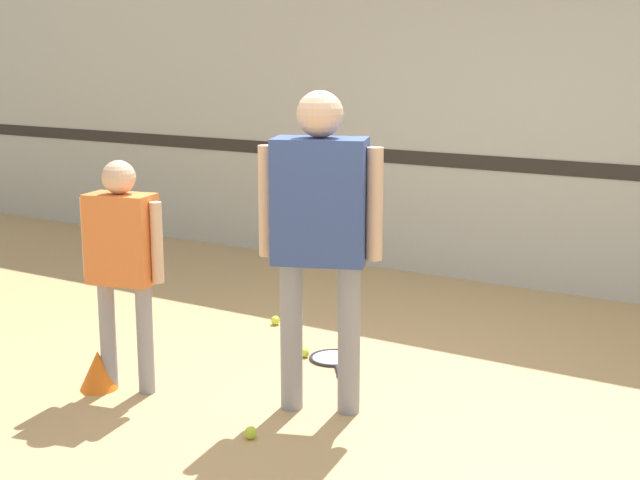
{
  "coord_description": "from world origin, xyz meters",
  "views": [
    {
      "loc": [
        2.36,
        -4.03,
        1.95
      ],
      "look_at": [
        -0.06,
        -0.11,
        0.96
      ],
      "focal_mm": 50.0,
      "sensor_mm": 36.0,
      "label": 1
    }
  ],
  "objects_px": {
    "tennis_ball_stray_left": "(275,320)",
    "training_cone": "(98,370)",
    "racket_spare_on_floor": "(334,359)",
    "tennis_ball_near_instructor": "(251,433)",
    "tennis_ball_by_spare_racket": "(304,352)",
    "person_student_left": "(122,251)",
    "person_instructor": "(320,218)"
  },
  "relations": [
    {
      "from": "tennis_ball_by_spare_racket",
      "to": "training_cone",
      "type": "distance_m",
      "value": 1.31
    },
    {
      "from": "racket_spare_on_floor",
      "to": "tennis_ball_by_spare_racket",
      "type": "distance_m",
      "value": 0.2
    },
    {
      "from": "person_instructor",
      "to": "tennis_ball_near_instructor",
      "type": "height_order",
      "value": "person_instructor"
    },
    {
      "from": "tennis_ball_near_instructor",
      "to": "training_cone",
      "type": "relative_size",
      "value": 0.29
    },
    {
      "from": "tennis_ball_near_instructor",
      "to": "tennis_ball_by_spare_racket",
      "type": "bearing_deg",
      "value": 110.24
    },
    {
      "from": "tennis_ball_near_instructor",
      "to": "tennis_ball_stray_left",
      "type": "xyz_separation_m",
      "value": [
        -0.99,
        1.65,
        0.0
      ]
    },
    {
      "from": "person_student_left",
      "to": "person_instructor",
      "type": "bearing_deg",
      "value": 3.76
    },
    {
      "from": "tennis_ball_stray_left",
      "to": "training_cone",
      "type": "height_order",
      "value": "training_cone"
    },
    {
      "from": "person_student_left",
      "to": "tennis_ball_near_instructor",
      "type": "relative_size",
      "value": 20.4
    },
    {
      "from": "tennis_ball_stray_left",
      "to": "tennis_ball_by_spare_racket",
      "type": "bearing_deg",
      "value": -40.59
    },
    {
      "from": "person_student_left",
      "to": "tennis_ball_by_spare_racket",
      "type": "height_order",
      "value": "person_student_left"
    },
    {
      "from": "person_student_left",
      "to": "tennis_ball_by_spare_racket",
      "type": "distance_m",
      "value": 1.41
    },
    {
      "from": "tennis_ball_near_instructor",
      "to": "tennis_ball_by_spare_racket",
      "type": "distance_m",
      "value": 1.26
    },
    {
      "from": "racket_spare_on_floor",
      "to": "tennis_ball_by_spare_racket",
      "type": "xyz_separation_m",
      "value": [
        -0.19,
        -0.05,
        0.02
      ]
    },
    {
      "from": "person_instructor",
      "to": "person_student_left",
      "type": "relative_size",
      "value": 1.29
    },
    {
      "from": "training_cone",
      "to": "tennis_ball_stray_left",
      "type": "bearing_deg",
      "value": 83.61
    },
    {
      "from": "person_instructor",
      "to": "training_cone",
      "type": "height_order",
      "value": "person_instructor"
    },
    {
      "from": "racket_spare_on_floor",
      "to": "tennis_ball_stray_left",
      "type": "distance_m",
      "value": 0.85
    },
    {
      "from": "racket_spare_on_floor",
      "to": "training_cone",
      "type": "bearing_deg",
      "value": -75.24
    },
    {
      "from": "tennis_ball_near_instructor",
      "to": "training_cone",
      "type": "bearing_deg",
      "value": 175.64
    },
    {
      "from": "person_instructor",
      "to": "tennis_ball_near_instructor",
      "type": "bearing_deg",
      "value": -123.48
    },
    {
      "from": "tennis_ball_by_spare_racket",
      "to": "training_cone",
      "type": "height_order",
      "value": "training_cone"
    },
    {
      "from": "racket_spare_on_floor",
      "to": "tennis_ball_near_instructor",
      "type": "relative_size",
      "value": 7.65
    },
    {
      "from": "tennis_ball_by_spare_racket",
      "to": "tennis_ball_stray_left",
      "type": "xyz_separation_m",
      "value": [
        -0.55,
        0.47,
        0.0
      ]
    },
    {
      "from": "tennis_ball_by_spare_racket",
      "to": "racket_spare_on_floor",
      "type": "bearing_deg",
      "value": 15.69
    },
    {
      "from": "tennis_ball_near_instructor",
      "to": "person_instructor",
      "type": "bearing_deg",
      "value": 78.41
    },
    {
      "from": "tennis_ball_by_spare_racket",
      "to": "tennis_ball_near_instructor",
      "type": "bearing_deg",
      "value": -69.76
    },
    {
      "from": "tennis_ball_stray_left",
      "to": "training_cone",
      "type": "bearing_deg",
      "value": -96.39
    },
    {
      "from": "person_student_left",
      "to": "tennis_ball_near_instructor",
      "type": "height_order",
      "value": "person_student_left"
    },
    {
      "from": "tennis_ball_near_instructor",
      "to": "training_cone",
      "type": "height_order",
      "value": "training_cone"
    },
    {
      "from": "racket_spare_on_floor",
      "to": "tennis_ball_near_instructor",
      "type": "distance_m",
      "value": 1.26
    },
    {
      "from": "training_cone",
      "to": "tennis_ball_by_spare_racket",
      "type": "bearing_deg",
      "value": 56.38
    }
  ]
}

